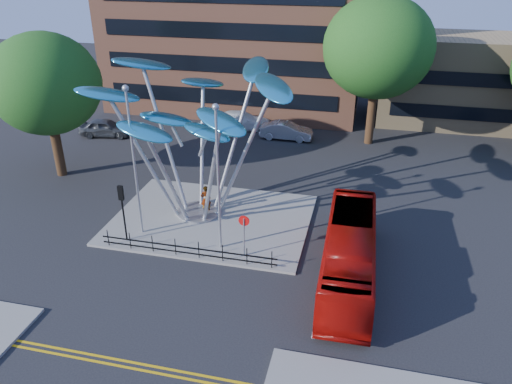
% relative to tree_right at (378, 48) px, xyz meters
% --- Properties ---
extents(ground, '(120.00, 120.00, 0.00)m').
position_rel_tree_right_xyz_m(ground, '(-8.00, -22.00, -8.04)').
color(ground, black).
rests_on(ground, ground).
extents(traffic_island, '(12.00, 9.00, 0.15)m').
position_rel_tree_right_xyz_m(traffic_island, '(-9.00, -16.00, -7.96)').
color(traffic_island, slate).
rests_on(traffic_island, ground).
extents(double_yellow_near, '(40.00, 0.12, 0.01)m').
position_rel_tree_right_xyz_m(double_yellow_near, '(-8.00, -28.00, -8.03)').
color(double_yellow_near, gold).
rests_on(double_yellow_near, ground).
extents(double_yellow_far, '(40.00, 0.12, 0.01)m').
position_rel_tree_right_xyz_m(double_yellow_far, '(-8.00, -28.30, -8.03)').
color(double_yellow_far, gold).
rests_on(double_yellow_far, ground).
extents(low_building_near, '(15.00, 8.00, 8.00)m').
position_rel_tree_right_xyz_m(low_building_near, '(8.00, 8.00, -4.04)').
color(low_building_near, tan).
rests_on(low_building_near, ground).
extents(tree_right, '(8.80, 8.80, 12.11)m').
position_rel_tree_right_xyz_m(tree_right, '(0.00, 0.00, 0.00)').
color(tree_right, black).
rests_on(tree_right, ground).
extents(tree_left, '(7.60, 7.60, 10.32)m').
position_rel_tree_right_xyz_m(tree_left, '(-22.00, -12.00, -1.24)').
color(tree_left, black).
rests_on(tree_left, ground).
extents(leaf_sculpture, '(12.72, 9.54, 9.51)m').
position_rel_tree_right_xyz_m(leaf_sculpture, '(-10.07, -15.32, -1.16)').
color(leaf_sculpture, '#9EA0A5').
rests_on(leaf_sculpture, traffic_island).
extents(street_lamp_left, '(0.36, 0.36, 8.80)m').
position_rel_tree_right_xyz_m(street_lamp_left, '(-12.50, -18.50, -2.68)').
color(street_lamp_left, '#9EA0A5').
rests_on(street_lamp_left, traffic_island).
extents(street_lamp_right, '(0.36, 0.36, 8.30)m').
position_rel_tree_right_xyz_m(street_lamp_right, '(-7.50, -19.00, -2.94)').
color(street_lamp_right, '#9EA0A5').
rests_on(street_lamp_right, traffic_island).
extents(traffic_light_island, '(0.28, 0.18, 3.42)m').
position_rel_tree_right_xyz_m(traffic_light_island, '(-13.00, -19.50, -5.42)').
color(traffic_light_island, black).
rests_on(traffic_light_island, traffic_island).
extents(no_entry_sign_island, '(0.60, 0.10, 2.45)m').
position_rel_tree_right_xyz_m(no_entry_sign_island, '(-6.00, -19.48, -6.22)').
color(no_entry_sign_island, '#9EA0A5').
rests_on(no_entry_sign_island, traffic_island).
extents(pedestrian_railing_front, '(10.00, 0.06, 1.00)m').
position_rel_tree_right_xyz_m(pedestrian_railing_front, '(-9.00, -20.30, -7.48)').
color(pedestrian_railing_front, black).
rests_on(pedestrian_railing_front, traffic_island).
extents(red_bus, '(2.63, 10.45, 2.90)m').
position_rel_tree_right_xyz_m(red_bus, '(-0.38, -20.03, -6.59)').
color(red_bus, '#950A06').
rests_on(red_bus, ground).
extents(pedestrian, '(0.78, 0.69, 1.80)m').
position_rel_tree_right_xyz_m(pedestrian, '(-9.58, -15.28, -6.98)').
color(pedestrian, gray).
rests_on(pedestrian, traffic_island).
extents(parked_car_left, '(4.84, 2.60, 1.56)m').
position_rel_tree_right_xyz_m(parked_car_left, '(-22.84, -3.69, -7.26)').
color(parked_car_left, '#3E4145').
rests_on(parked_car_left, ground).
extents(parked_car_mid, '(4.61, 1.65, 1.51)m').
position_rel_tree_right_xyz_m(parked_car_mid, '(-7.09, -0.70, -7.28)').
color(parked_car_mid, '#95979C').
rests_on(parked_car_mid, ground).
extents(parked_car_right, '(5.78, 3.06, 1.60)m').
position_rel_tree_right_xyz_m(parked_car_right, '(-11.59, 1.00, -7.24)').
color(parked_car_right, silver).
rests_on(parked_car_right, ground).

